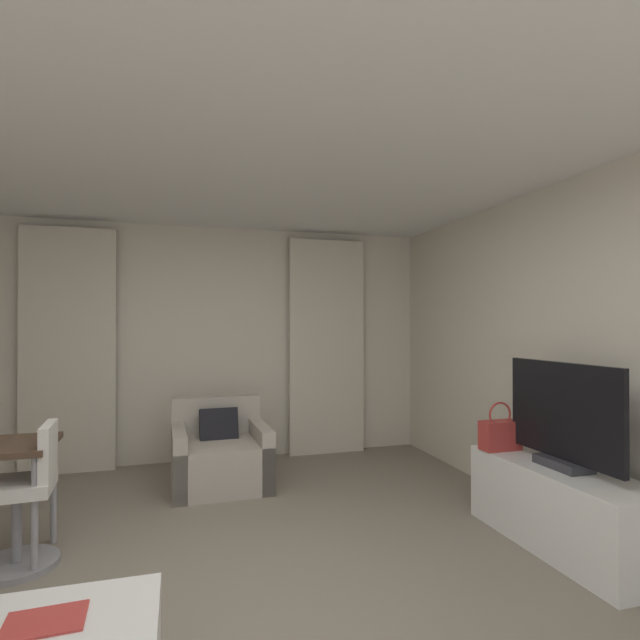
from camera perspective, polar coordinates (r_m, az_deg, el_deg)
name	(u,v)px	position (r m, az deg, el deg)	size (l,w,h in m)	color
ground_plane	(238,612)	(3.01, -9.58, -30.57)	(12.00, 12.00, 0.00)	gray
wall_window	(206,343)	(5.63, -13.12, -2.62)	(5.12, 0.06, 2.60)	beige
wall_right	(618,355)	(3.84, 31.40, -3.55)	(0.06, 6.12, 2.60)	beige
ceiling	(238,112)	(2.84, -9.50, 22.78)	(5.12, 6.12, 0.06)	white
curtain_left_panel	(69,350)	(5.60, -27.27, -3.10)	(0.90, 0.06, 2.50)	beige
curtain_right_panel	(327,346)	(5.74, 0.80, -3.09)	(0.90, 0.06, 2.50)	beige
armchair	(220,456)	(4.85, -11.60, -15.28)	(0.89, 0.87, 0.79)	#B2A899
desk_chair	(24,503)	(3.73, -31.21, -17.83)	(0.48, 0.48, 0.88)	gray
magazine_open	(45,622)	(2.35, -29.43, -28.30)	(0.29, 0.21, 0.01)	#B73833
tv_console	(561,507)	(3.89, 26.27, -19.00)	(0.50, 1.36, 0.55)	white
tv_flatscreen	(563,418)	(3.72, 26.47, -10.22)	(0.20, 0.97, 0.71)	#333338
handbag_primary	(500,434)	(4.09, 20.26, -12.37)	(0.30, 0.14, 0.37)	#B73833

